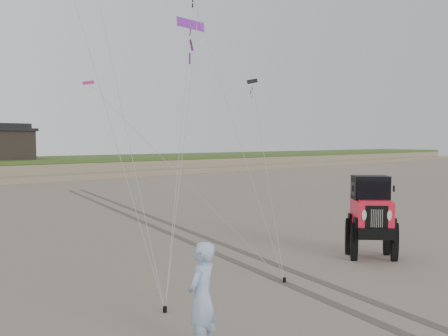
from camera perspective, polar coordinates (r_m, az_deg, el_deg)
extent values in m
plane|color=#6B6054|center=(10.65, 5.88, -15.13)|extent=(160.00, 160.00, 0.00)
imported|color=#84A6CC|center=(7.30, -2.93, -16.53)|extent=(0.78, 0.67, 1.80)
cube|color=#7B1C9A|center=(19.62, -4.38, 18.23)|extent=(1.40, 0.98, 0.74)
cube|color=#B41668|center=(17.62, -17.30, 10.61)|extent=(0.45, 0.37, 0.22)
cube|color=black|center=(17.72, 3.70, 11.24)|extent=(0.43, 0.47, 0.26)
cylinder|color=black|center=(9.20, -7.72, -17.82)|extent=(0.08, 0.08, 0.12)
cylinder|color=black|center=(10.95, 7.90, -14.29)|extent=(0.08, 0.08, 0.12)
cube|color=#4C443D|center=(17.78, -9.22, -7.55)|extent=(4.42, 29.74, 0.01)
cube|color=#4C443D|center=(18.19, -7.03, -7.28)|extent=(4.42, 29.74, 0.01)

